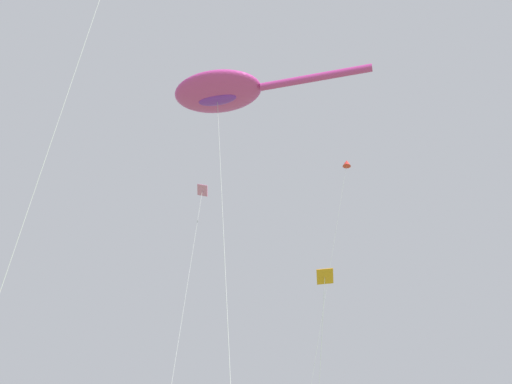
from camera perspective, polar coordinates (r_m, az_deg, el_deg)
big_show_kite at (r=26.87m, az=-3.92°, el=11.46°), size 8.13×9.18×19.38m
small_kite_bird_shape at (r=20.85m, az=7.90°, el=-10.84°), size 1.04×2.52×8.52m
small_kite_tiny_distant at (r=34.89m, az=10.36°, el=2.85°), size 3.12×3.72×19.86m
small_kite_delta_white at (r=23.00m, az=-6.61°, el=-2.36°), size 3.30×4.05×13.36m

